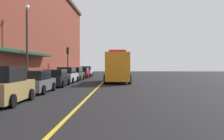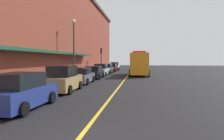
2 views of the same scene
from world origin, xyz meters
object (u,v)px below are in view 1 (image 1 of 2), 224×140
parked_car_1 (4,86)px  parked_car_4 (67,75)px  parking_meter_0 (61,72)px  street_lamp_left (27,36)px  parked_car_2 (36,82)px  parked_car_7 (86,72)px  parked_car_3 (56,78)px  traffic_light_near (68,57)px  utility_truck (117,68)px  parked_car_5 (75,74)px  parked_car_6 (83,73)px

parked_car_1 → parked_car_4: size_ratio=1.00×
parked_car_1 → parked_car_4: 16.00m
parking_meter_0 → street_lamp_left: (-0.60, -10.02, 3.34)m
parked_car_2 → parked_car_7: size_ratio=1.04×
parked_car_7 → parked_car_2: bearing=179.1°
parked_car_3 → traffic_light_near: 12.25m
parked_car_3 → parked_car_4: size_ratio=1.06×
utility_truck → parking_meter_0: utility_truck is taller
parked_car_4 → street_lamp_left: bearing=166.3°
parked_car_1 → parked_car_5: bearing=-1.0°
parked_car_3 → street_lamp_left: 4.56m
traffic_light_near → parked_car_5: bearing=-52.1°
parked_car_3 → parking_meter_0: size_ratio=3.41×
parking_meter_0 → parked_car_7: bearing=84.2°
parked_car_2 → traffic_light_near: (-1.28, 17.42, 2.42)m
parking_meter_0 → traffic_light_near: size_ratio=0.31×
parked_car_7 → utility_truck: (5.59, -15.91, 0.85)m
parked_car_5 → parked_car_4: bearing=-178.5°
parked_car_7 → traffic_light_near: 10.11m
parked_car_1 → parked_car_7: parked_car_1 is taller
parked_car_2 → parked_car_1: bearing=-179.3°
parked_car_5 → parking_meter_0: (-1.35, -2.15, 0.26)m
parked_car_2 → parking_meter_0: parked_car_2 is taller
parked_car_6 → street_lamp_left: street_lamp_left is taller
parking_meter_0 → parked_car_2: bearing=-84.4°
parked_car_6 → utility_truck: bearing=-152.0°
parked_car_1 → street_lamp_left: bearing=11.9°
parked_car_1 → utility_truck: size_ratio=0.54×
traffic_light_near → parked_car_4: bearing=-79.3°
traffic_light_near → parked_car_2: bearing=-85.8°
street_lamp_left → parked_car_3: bearing=43.8°
parked_car_2 → parking_meter_0: size_ratio=3.33×
traffic_light_near → parked_car_6: bearing=72.3°
parked_car_6 → utility_truck: size_ratio=0.57×
parked_car_2 → utility_truck: (5.62, 11.26, 0.95)m
parked_car_5 → parking_meter_0: size_ratio=3.24×
parked_car_1 → utility_truck: (5.46, 16.58, 0.80)m
parked_car_4 → parked_car_7: bearing=1.4°
parked_car_2 → parked_car_4: parked_car_4 is taller
parked_car_2 → parked_car_4: 10.69m
parked_car_1 → parking_meter_0: size_ratio=3.22×
parked_car_6 → parked_car_1: bearing=-179.4°
parked_car_6 → street_lamp_left: size_ratio=0.65×
parked_car_3 → parked_car_5: bearing=-0.7°
parked_car_6 → traffic_light_near: bearing=162.9°
parked_car_6 → utility_truck: 11.96m
parked_car_5 → parked_car_6: (0.12, 6.08, -0.05)m
parked_car_6 → street_lamp_left: 18.72m
parked_car_4 → utility_truck: 5.72m
parked_car_3 → parked_car_4: bearing=-0.4°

